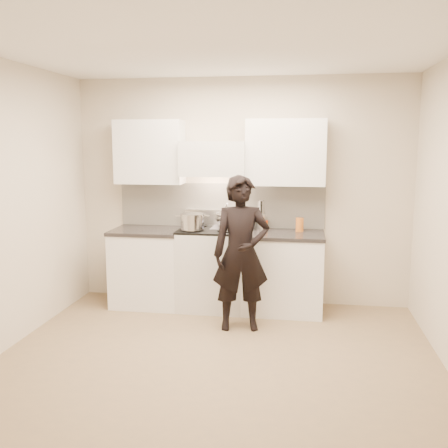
% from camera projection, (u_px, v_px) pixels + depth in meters
% --- Properties ---
extents(ground_plane, '(4.00, 4.00, 0.00)m').
position_uv_depth(ground_plane, '(217.00, 359.00, 4.52)').
color(ground_plane, '#866C4C').
extents(room_shell, '(4.04, 3.54, 2.70)m').
position_uv_depth(room_shell, '(217.00, 180.00, 4.63)').
color(room_shell, '#C0B5A2').
rests_on(room_shell, ground).
extents(stove, '(0.76, 0.65, 0.96)m').
position_uv_depth(stove, '(212.00, 268.00, 5.88)').
color(stove, silver).
rests_on(stove, ground).
extents(counter_right, '(0.92, 0.67, 0.92)m').
position_uv_depth(counter_right, '(283.00, 272.00, 5.75)').
color(counter_right, white).
rests_on(counter_right, ground).
extents(counter_left, '(0.82, 0.67, 0.92)m').
position_uv_depth(counter_left, '(149.00, 267.00, 6.00)').
color(counter_left, white).
rests_on(counter_left, ground).
extents(wok, '(0.38, 0.47, 0.31)m').
position_uv_depth(wok, '(231.00, 217.00, 5.89)').
color(wok, '#AFAFB3').
rests_on(wok, stove).
extents(stock_pot, '(0.38, 0.32, 0.18)m').
position_uv_depth(stock_pot, '(192.00, 221.00, 5.67)').
color(stock_pot, '#AFAFB3').
rests_on(stock_pot, stove).
extents(utensil_crock, '(0.13, 0.13, 0.34)m').
position_uv_depth(utensil_crock, '(261.00, 220.00, 5.90)').
color(utensil_crock, '#BEBEBE').
rests_on(utensil_crock, counter_right).
extents(spice_jar, '(0.05, 0.05, 0.10)m').
position_uv_depth(spice_jar, '(266.00, 225.00, 5.92)').
color(spice_jar, '#D26E04').
rests_on(spice_jar, counter_right).
extents(oil_glass, '(0.09, 0.09, 0.16)m').
position_uv_depth(oil_glass, '(300.00, 225.00, 5.76)').
color(oil_glass, '#C76821').
rests_on(oil_glass, counter_right).
extents(person, '(0.65, 0.49, 1.61)m').
position_uv_depth(person, '(241.00, 253.00, 5.14)').
color(person, black).
rests_on(person, ground).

